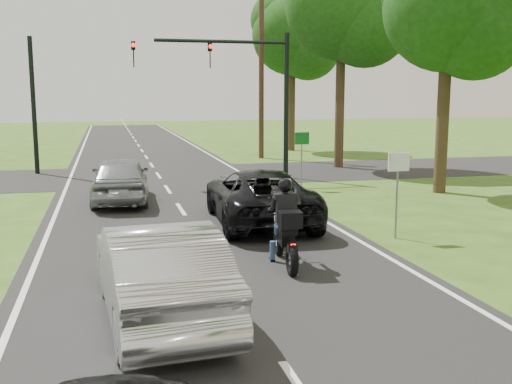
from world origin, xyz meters
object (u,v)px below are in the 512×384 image
sign_green (302,146)px  utility_pole_far (261,65)px  sign_white (398,174)px  dark_suv (259,196)px  motorcycle_rider (286,232)px  silver_sedan (159,271)px  silver_suv (120,179)px  traffic_signal (243,79)px

sign_green → utility_pole_far: bearing=83.3°
sign_white → dark_suv: bearing=138.1°
motorcycle_rider → silver_sedan: bearing=-134.2°
silver_suv → utility_pole_far: (7.96, 12.25, 4.31)m
dark_suv → silver_suv: (-3.62, 4.23, 0.02)m
dark_suv → sign_white: (2.84, -2.54, 0.84)m
traffic_signal → sign_green: size_ratio=3.00×
utility_pole_far → sign_white: size_ratio=4.71×
motorcycle_rider → traffic_signal: size_ratio=0.34×
silver_sedan → utility_pole_far: size_ratio=0.47×
utility_pole_far → silver_sedan: bearing=-108.4°
dark_suv → utility_pole_far: bearing=-101.7°
silver_sedan → dark_suv: bearing=-121.1°
motorcycle_rider → silver_suv: size_ratio=0.48×
motorcycle_rider → sign_white: size_ratio=1.01×
motorcycle_rider → sign_green: bearing=75.8°
motorcycle_rider → utility_pole_far: utility_pole_far is taller
dark_suv → utility_pole_far: size_ratio=0.54×
dark_suv → silver_sedan: (-3.30, -6.52, 0.03)m
silver_sedan → sign_white: size_ratio=2.21×
traffic_signal → utility_pole_far: (2.86, 8.00, 0.95)m
motorcycle_rider → traffic_signal: traffic_signal is taller
silver_suv → sign_white: size_ratio=2.12×
silver_suv → silver_sedan: bearing=94.7°
silver_sedan → sign_green: 13.58m
dark_suv → sign_green: sign_green is taller
motorcycle_rider → utility_pole_far: size_ratio=0.22×
silver_sedan → silver_suv: size_ratio=1.04×
sign_white → silver_suv: bearing=133.6°
dark_suv → sign_white: sign_white is taller
motorcycle_rider → dark_suv: size_ratio=0.40×
silver_suv → sign_green: bearing=-166.6°
motorcycle_rider → sign_green: sign_green is taller
silver_suv → traffic_signal: (5.10, 4.24, 3.36)m
traffic_signal → sign_white: bearing=-83.0°
silver_sedan → silver_suv: (-0.32, 10.75, -0.01)m
dark_suv → traffic_signal: bearing=-96.8°
motorcycle_rider → utility_pole_far: 21.67m
traffic_signal → motorcycle_rider: bearing=-98.9°
utility_pole_far → sign_green: utility_pole_far is taller
motorcycle_rider → silver_suv: motorcycle_rider is taller
motorcycle_rider → utility_pole_far: bearing=82.8°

